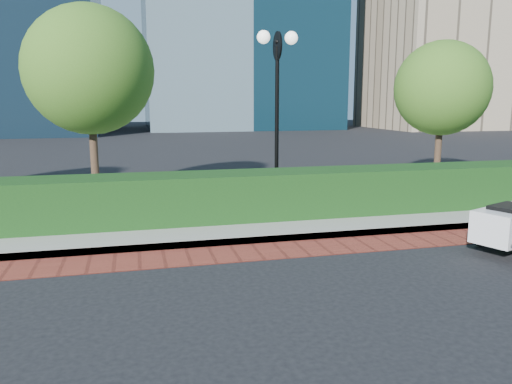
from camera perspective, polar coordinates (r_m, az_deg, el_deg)
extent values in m
plane|color=black|center=(7.81, 5.98, -9.80)|extent=(120.00, 120.00, 0.00)
cube|color=maroon|center=(9.16, 2.78, -6.65)|extent=(60.00, 1.00, 0.01)
cube|color=gray|center=(13.39, -2.74, -0.88)|extent=(60.00, 8.00, 0.15)
cube|color=black|center=(10.97, -0.33, -0.31)|extent=(18.00, 1.20, 1.00)
cylinder|color=black|center=(12.81, 2.34, -0.36)|extent=(0.30, 0.30, 0.30)
cylinder|color=black|center=(12.60, 2.40, 7.94)|extent=(0.10, 0.10, 3.70)
cylinder|color=black|center=(12.66, 2.46, 16.33)|extent=(0.04, 0.70, 0.70)
sphere|color=white|center=(12.58, 0.87, 17.29)|extent=(0.32, 0.32, 0.32)
sphere|color=white|center=(12.78, 4.05, 17.16)|extent=(0.32, 0.32, 0.32)
cylinder|color=#332319|center=(13.50, -17.99, 3.70)|extent=(0.20, 0.20, 2.17)
sphere|color=#325E17|center=(13.44, -18.52, 13.08)|extent=(3.20, 3.20, 3.20)
cylinder|color=#332319|center=(16.22, 20.06, 4.19)|extent=(0.20, 0.20, 1.92)
sphere|color=#325E17|center=(16.15, 20.49, 11.05)|extent=(2.80, 2.80, 2.80)
cube|color=silver|center=(10.07, 27.23, -3.25)|extent=(1.75, 1.27, 0.57)
cube|color=black|center=(9.91, 27.10, -1.61)|extent=(0.86, 0.75, 0.08)
torus|color=black|center=(10.26, 24.39, -4.26)|extent=(0.54, 0.35, 0.51)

